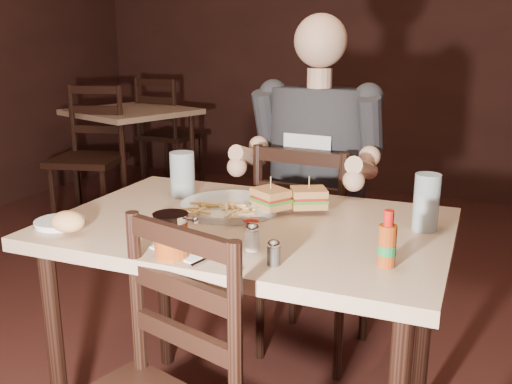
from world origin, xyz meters
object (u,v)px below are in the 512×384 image
at_px(diner, 314,138).
at_px(glass_left, 182,174).
at_px(bg_table, 132,121).
at_px(chair_far, 315,249).
at_px(bg_chair_far, 171,135).
at_px(dinner_plate, 231,207).
at_px(main_table, 249,248).
at_px(bg_chair_near, 87,159).
at_px(hot_sauce, 388,239).
at_px(syrup_dispenser, 171,236).
at_px(glass_right, 426,202).
at_px(side_plate, 60,224).

xyz_separation_m(diner, glass_left, (-0.33, -0.43, -0.08)).
bearing_deg(bg_table, glass_left, -50.73).
height_order(chair_far, bg_chair_far, bg_chair_far).
bearing_deg(bg_chair_far, glass_left, 125.51).
distance_m(bg_chair_far, dinner_plate, 3.19).
relative_size(main_table, bg_chair_near, 1.21).
xyz_separation_m(bg_table, dinner_plate, (1.83, -2.05, 0.10)).
relative_size(bg_table, bg_chair_near, 1.04).
bearing_deg(glass_left, bg_chair_far, 122.58).
relative_size(bg_chair_near, glass_left, 6.28).
height_order(main_table, bg_chair_far, bg_chair_far).
height_order(bg_table, hot_sauce, hot_sauce).
distance_m(main_table, bg_chair_far, 3.32).
bearing_deg(bg_chair_far, syrup_dispenser, 124.73).
xyz_separation_m(glass_right, side_plate, (-0.99, -0.38, -0.08)).
height_order(bg_table, glass_left, glass_left).
height_order(bg_table, syrup_dispenser, syrup_dispenser).
bearing_deg(diner, side_plate, -117.10).
height_order(bg_chair_near, glass_left, bg_chair_near).
relative_size(bg_chair_far, diner, 1.06).
bearing_deg(bg_chair_near, chair_far, -41.08).
height_order(bg_chair_far, diner, diner).
distance_m(bg_chair_near, side_plate, 2.35).
bearing_deg(glass_right, bg_table, 140.45).
bearing_deg(main_table, glass_left, 152.91).
bearing_deg(dinner_plate, glass_left, 160.23).
distance_m(bg_chair_near, glass_left, 2.18).
xyz_separation_m(main_table, glass_left, (-0.33, 0.17, 0.16)).
bearing_deg(hot_sauce, diner, 119.23).
bearing_deg(bg_chair_far, bg_table, 92.93).
distance_m(bg_chair_near, dinner_plate, 2.38).
height_order(dinner_plate, glass_right, glass_right).
height_order(chair_far, glass_left, glass_left).
bearing_deg(bg_chair_near, dinner_plate, -54.52).
height_order(diner, syrup_dispenser, diner).
bearing_deg(dinner_plate, bg_chair_far, 125.18).
bearing_deg(side_plate, chair_far, 60.33).
relative_size(chair_far, bg_chair_near, 0.93).
distance_m(glass_right, syrup_dispenser, 0.73).
bearing_deg(bg_table, main_table, -47.80).
xyz_separation_m(main_table, syrup_dispenser, (-0.06, -0.33, 0.14)).
height_order(syrup_dispenser, side_plate, syrup_dispenser).
relative_size(bg_chair_near, diner, 1.06).
height_order(glass_left, hot_sauce, glass_left).
height_order(bg_chair_near, dinner_plate, bg_chair_near).
distance_m(main_table, dinner_plate, 0.17).
relative_size(dinner_plate, glass_right, 1.88).
bearing_deg(syrup_dispenser, glass_left, 116.34).
relative_size(chair_far, dinner_plate, 2.94).
bearing_deg(dinner_plate, hot_sauce, -26.05).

